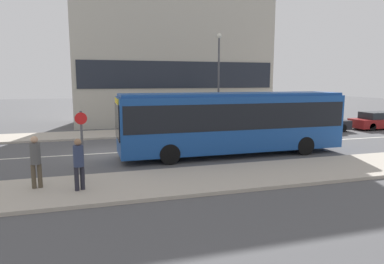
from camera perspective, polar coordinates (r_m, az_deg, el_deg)
name	(u,v)px	position (r m, az deg, el deg)	size (l,w,h in m)	color
ground_plane	(111,153)	(18.76, -13.32, -3.41)	(120.00, 120.00, 0.00)	#4F4F51
sidewalk_near	(122,186)	(12.70, -11.65, -8.81)	(44.00, 3.50, 0.13)	#B2A899
sidewalk_far	(106,134)	(24.90, -14.17, -0.37)	(44.00, 3.50, 0.13)	#B2A899
lane_centerline	(111,153)	(18.76, -13.32, -3.40)	(41.80, 0.16, 0.01)	silver
apartment_block_left_tower	(172,36)	(32.04, -3.37, 15.69)	(17.22, 6.27, 15.62)	#B7B2A3
city_bus	(232,119)	(17.69, 6.73, 2.09)	(11.61, 2.57, 3.20)	#194793
parked_car_0	(321,123)	(27.73, 20.72, 1.37)	(4.08, 1.83, 1.28)	black
parked_car_1	(379,121)	(31.07, 28.67, 1.64)	(4.57, 1.79, 1.36)	maroon
pedestrian_near_stop	(36,158)	(12.93, -24.63, -4.03)	(0.35, 0.34, 1.82)	#4C4233
pedestrian_down_pavement	(79,161)	(12.15, -18.37, -4.59)	(0.34, 0.34, 1.78)	#23232D
bus_stop_sign	(82,140)	(13.27, -17.87, -1.27)	(0.44, 0.12, 2.59)	#4C4C51
street_lamp	(219,72)	(25.10, 4.47, 9.86)	(0.36, 0.36, 7.01)	#4C4C51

